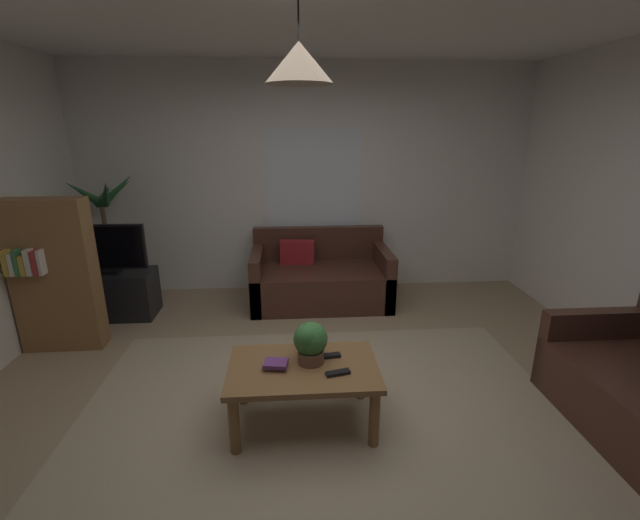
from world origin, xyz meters
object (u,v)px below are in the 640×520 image
remote_on_table_1 (338,373)px  remote_on_table_0 (329,356)px  potted_palm_corner (108,243)px  tv (104,249)px  book_on_table_1 (276,363)px  potted_plant_on_table (310,341)px  coffee_table (303,375)px  tv_stand (112,294)px  pendant_lamp (299,62)px  bookshelf_corner (54,276)px  book_on_table_0 (275,366)px  couch_under_window (320,279)px

remote_on_table_1 → remote_on_table_0: bearing=-3.6°
remote_on_table_0 → potted_palm_corner: 3.24m
potted_palm_corner → tv: bearing=-72.8°
book_on_table_1 → potted_plant_on_table: 0.27m
coffee_table → remote_on_table_1: remote_on_table_1 is taller
book_on_table_1 → potted_plant_on_table: (0.23, 0.08, 0.12)m
tv_stand → pendant_lamp: 3.45m
tv → coffee_table: bearing=-43.5°
remote_on_table_0 → remote_on_table_1: bearing=2.8°
potted_plant_on_table → bookshelf_corner: bookshelf_corner is taller
tv_stand → potted_palm_corner: (-0.14, 0.43, 0.46)m
tv_stand → book_on_table_0: bearing=-46.7°
book_on_table_0 → tv_stand: bearing=133.3°
couch_under_window → pendant_lamp: 2.98m
remote_on_table_1 → tv: size_ratio=0.19×
book_on_table_1 → remote_on_table_0: bearing=17.2°
coffee_table → bookshelf_corner: bookshelf_corner is taller
remote_on_table_1 → potted_plant_on_table: size_ratio=0.58×
coffee_table → book_on_table_0: bearing=-179.4°
potted_plant_on_table → tv_stand: potted_plant_on_table is taller
tv → potted_palm_corner: 0.48m
book_on_table_1 → remote_on_table_0: 0.38m
coffee_table → pendant_lamp: 1.94m
couch_under_window → potted_palm_corner: potted_palm_corner is taller
coffee_table → tv_stand: 2.77m
book_on_table_0 → remote_on_table_0: book_on_table_0 is taller
remote_on_table_1 → potted_palm_corner: (-2.36, 2.46, 0.25)m
tv_stand → bookshelf_corner: 0.83m
book_on_table_0 → bookshelf_corner: (-1.99, 1.25, 0.25)m
tv_stand → bookshelf_corner: size_ratio=0.64×
coffee_table → pendant_lamp: (0.00, -0.00, 1.94)m
tv_stand → tv: 0.52m
book_on_table_1 → bookshelf_corner: bearing=147.9°
tv_stand → bookshelf_corner: bookshelf_corner is taller
book_on_table_0 → coffee_table: bearing=0.6°
remote_on_table_0 → potted_plant_on_table: bearing=-81.3°
couch_under_window → tv_stand: bearing=-173.8°
bookshelf_corner → pendant_lamp: pendant_lamp is taller
potted_palm_corner → book_on_table_1: bearing=-50.3°
potted_plant_on_table → tv: tv is taller
coffee_table → book_on_table_1: (-0.18, -0.01, 0.11)m
book_on_table_0 → book_on_table_1: (0.01, -0.01, 0.02)m
book_on_table_1 → potted_palm_corner: 3.07m
pendant_lamp → book_on_table_0: bearing=-179.4°
potted_plant_on_table → pendant_lamp: size_ratio=0.56×
couch_under_window → tv: size_ratio=1.87×
tv_stand → pendant_lamp: (2.00, -1.92, 2.06)m
bookshelf_corner → pendant_lamp: 2.98m
bookshelf_corner → coffee_table: bearing=-29.7°
remote_on_table_0 → bookshelf_corner: size_ratio=0.11×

